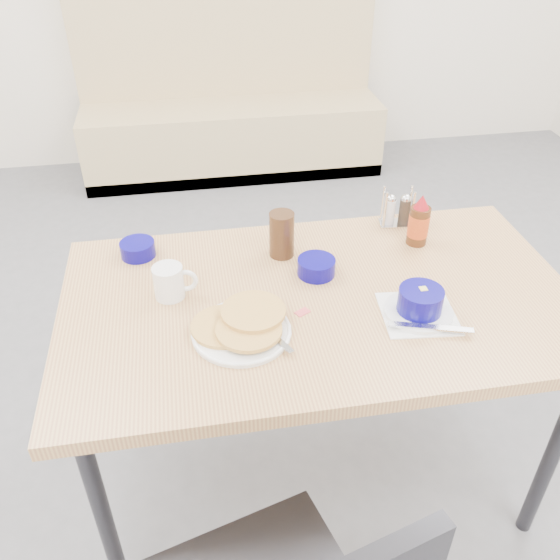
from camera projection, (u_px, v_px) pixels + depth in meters
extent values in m
plane|color=slate|center=(328.00, 536.00, 1.86)|extent=(6.00, 6.00, 0.00)
cube|color=tan|center=(233.00, 137.00, 3.90)|extent=(1.90, 0.55, 0.45)
cube|color=tan|center=(226.00, 51.00, 3.79)|extent=(1.90, 0.12, 1.00)
cube|color=#2D2D33|center=(234.00, 163.00, 4.01)|extent=(1.90, 0.55, 0.08)
cube|color=tan|center=(320.00, 302.00, 1.63)|extent=(1.40, 0.80, 0.04)
cylinder|color=#2D2D33|center=(105.00, 521.00, 1.51)|extent=(0.04, 0.04, 0.72)
cylinder|color=#2D2D33|center=(553.00, 453.00, 1.68)|extent=(0.04, 0.04, 0.72)
cylinder|color=#2D2D33|center=(117.00, 352.00, 2.02)|extent=(0.04, 0.04, 0.72)
cylinder|color=#2D2D33|center=(460.00, 313.00, 2.19)|extent=(0.04, 0.04, 0.72)
cylinder|color=white|center=(242.00, 332.00, 1.48)|extent=(0.25, 0.25, 0.01)
cylinder|color=#EDB359|center=(224.00, 326.00, 1.48)|extent=(0.17, 0.17, 0.01)
cylinder|color=#EDB359|center=(249.00, 330.00, 1.46)|extent=(0.17, 0.17, 0.01)
cylinder|color=#EDB359|center=(253.00, 311.00, 1.50)|extent=(0.17, 0.17, 0.01)
cube|color=silver|center=(278.00, 340.00, 1.45)|extent=(0.06, 0.11, 0.00)
cylinder|color=white|center=(169.00, 282.00, 1.59)|extent=(0.08, 0.08, 0.09)
cylinder|color=black|center=(167.00, 269.00, 1.57)|extent=(0.07, 0.07, 0.00)
torus|color=white|center=(186.00, 281.00, 1.59)|extent=(0.07, 0.02, 0.07)
cube|color=white|center=(418.00, 314.00, 1.55)|extent=(0.21, 0.21, 0.00)
cylinder|color=white|center=(418.00, 311.00, 1.55)|extent=(0.18, 0.18, 0.01)
cylinder|color=#09046C|center=(420.00, 300.00, 1.52)|extent=(0.12, 0.12, 0.06)
cylinder|color=white|center=(422.00, 292.00, 1.51)|extent=(0.10, 0.10, 0.01)
cube|color=#F4DB60|center=(423.00, 290.00, 1.51)|extent=(0.02, 0.02, 0.01)
cube|color=silver|center=(431.00, 327.00, 1.48)|extent=(0.21, 0.08, 0.01)
cylinder|color=#09046C|center=(138.00, 249.00, 1.77)|extent=(0.10, 0.10, 0.05)
cylinder|color=#09046C|center=(316.00, 267.00, 1.69)|extent=(0.11, 0.11, 0.05)
cylinder|color=#3A2212|center=(282.00, 235.00, 1.74)|extent=(0.08, 0.08, 0.14)
cube|color=silver|center=(395.00, 223.00, 1.93)|extent=(0.11, 0.07, 0.00)
cylinder|color=silver|center=(385.00, 210.00, 1.88)|extent=(0.01, 0.01, 0.12)
cylinder|color=silver|center=(413.00, 209.00, 1.88)|extent=(0.01, 0.01, 0.12)
cylinder|color=silver|center=(383.00, 203.00, 1.91)|extent=(0.01, 0.01, 0.12)
cylinder|color=silver|center=(410.00, 203.00, 1.91)|extent=(0.01, 0.01, 0.12)
cylinder|color=silver|center=(390.00, 212.00, 1.91)|extent=(0.04, 0.04, 0.08)
cylinder|color=#3F3326|center=(404.00, 211.00, 1.91)|extent=(0.04, 0.04, 0.08)
cylinder|color=#47230F|center=(418.00, 226.00, 1.80)|extent=(0.06, 0.06, 0.12)
cylinder|color=orange|center=(418.00, 225.00, 1.80)|extent=(0.06, 0.06, 0.07)
cone|color=#A81018|center=(422.00, 202.00, 1.75)|extent=(0.05, 0.05, 0.04)
cube|color=#DA484D|center=(302.00, 312.00, 1.56)|extent=(0.05, 0.04, 0.00)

